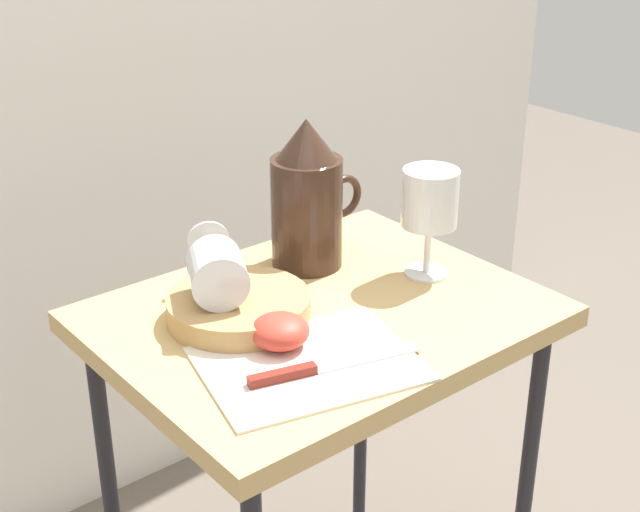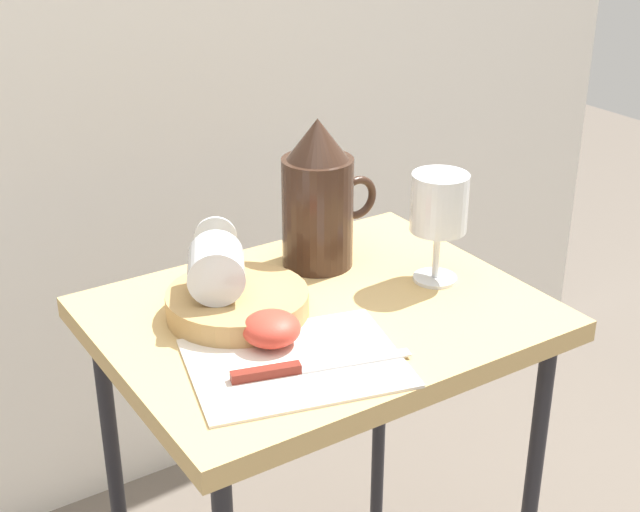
{
  "view_description": "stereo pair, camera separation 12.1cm",
  "coord_description": "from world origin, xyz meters",
  "px_view_note": "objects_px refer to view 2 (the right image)",
  "views": [
    {
      "loc": [
        -0.69,
        -0.85,
        1.26
      ],
      "look_at": [
        0.0,
        0.0,
        0.75
      ],
      "focal_mm": 51.24,
      "sensor_mm": 36.0,
      "label": 1
    },
    {
      "loc": [
        -0.59,
        -0.92,
        1.26
      ],
      "look_at": [
        0.0,
        0.0,
        0.75
      ],
      "focal_mm": 51.24,
      "sensor_mm": 36.0,
      "label": 2
    }
  ],
  "objects_px": {
    "basket_tray": "(238,304)",
    "knife": "(295,369)",
    "wine_glass_upright": "(439,208)",
    "pitcher": "(318,207)",
    "table": "(320,352)",
    "wine_glass_tipped_near": "(216,266)",
    "apple_half_left": "(271,329)"
  },
  "relations": [
    {
      "from": "table",
      "to": "wine_glass_upright",
      "type": "bearing_deg",
      "value": -4.53
    },
    {
      "from": "pitcher",
      "to": "wine_glass_tipped_near",
      "type": "bearing_deg",
      "value": -162.47
    },
    {
      "from": "knife",
      "to": "wine_glass_upright",
      "type": "bearing_deg",
      "value": 19.6
    },
    {
      "from": "basket_tray",
      "to": "pitcher",
      "type": "xyz_separation_m",
      "value": [
        0.18,
        0.08,
        0.07
      ]
    },
    {
      "from": "table",
      "to": "pitcher",
      "type": "distance_m",
      "value": 0.22
    },
    {
      "from": "table",
      "to": "wine_glass_upright",
      "type": "distance_m",
      "value": 0.26
    },
    {
      "from": "pitcher",
      "to": "wine_glass_upright",
      "type": "bearing_deg",
      "value": -51.08
    },
    {
      "from": "wine_glass_upright",
      "to": "knife",
      "type": "bearing_deg",
      "value": -160.4
    },
    {
      "from": "table",
      "to": "basket_tray",
      "type": "height_order",
      "value": "basket_tray"
    },
    {
      "from": "table",
      "to": "knife",
      "type": "xyz_separation_m",
      "value": [
        -0.11,
        -0.12,
        0.08
      ]
    },
    {
      "from": "pitcher",
      "to": "table",
      "type": "bearing_deg",
      "value": -121.86
    },
    {
      "from": "pitcher",
      "to": "wine_glass_upright",
      "type": "height_order",
      "value": "pitcher"
    },
    {
      "from": "wine_glass_tipped_near",
      "to": "basket_tray",
      "type": "bearing_deg",
      "value": -34.18
    },
    {
      "from": "basket_tray",
      "to": "wine_glass_upright",
      "type": "relative_size",
      "value": 1.18
    },
    {
      "from": "pitcher",
      "to": "wine_glass_tipped_near",
      "type": "xyz_separation_m",
      "value": [
        -0.2,
        -0.06,
        -0.02
      ]
    },
    {
      "from": "pitcher",
      "to": "wine_glass_tipped_near",
      "type": "distance_m",
      "value": 0.21
    },
    {
      "from": "knife",
      "to": "wine_glass_tipped_near",
      "type": "bearing_deg",
      "value": 92.78
    },
    {
      "from": "pitcher",
      "to": "apple_half_left",
      "type": "relative_size",
      "value": 3.01
    },
    {
      "from": "basket_tray",
      "to": "knife",
      "type": "xyz_separation_m",
      "value": [
        -0.01,
        -0.17,
        -0.01
      ]
    },
    {
      "from": "table",
      "to": "wine_glass_tipped_near",
      "type": "bearing_deg",
      "value": 153.96
    },
    {
      "from": "table",
      "to": "wine_glass_tipped_near",
      "type": "relative_size",
      "value": 4.2
    },
    {
      "from": "table",
      "to": "pitcher",
      "type": "height_order",
      "value": "pitcher"
    },
    {
      "from": "table",
      "to": "wine_glass_upright",
      "type": "height_order",
      "value": "wine_glass_upright"
    },
    {
      "from": "knife",
      "to": "basket_tray",
      "type": "bearing_deg",
      "value": 85.67
    },
    {
      "from": "table",
      "to": "knife",
      "type": "relative_size",
      "value": 3.03
    },
    {
      "from": "wine_glass_upright",
      "to": "apple_half_left",
      "type": "relative_size",
      "value": 2.17
    },
    {
      "from": "basket_tray",
      "to": "pitcher",
      "type": "height_order",
      "value": "pitcher"
    },
    {
      "from": "table",
      "to": "knife",
      "type": "distance_m",
      "value": 0.18
    },
    {
      "from": "apple_half_left",
      "to": "pitcher",
      "type": "bearing_deg",
      "value": 43.54
    },
    {
      "from": "wine_glass_upright",
      "to": "knife",
      "type": "xyz_separation_m",
      "value": [
        -0.3,
        -0.11,
        -0.1
      ]
    },
    {
      "from": "table",
      "to": "pitcher",
      "type": "bearing_deg",
      "value": 58.14
    },
    {
      "from": "basket_tray",
      "to": "knife",
      "type": "bearing_deg",
      "value": -94.33
    }
  ]
}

